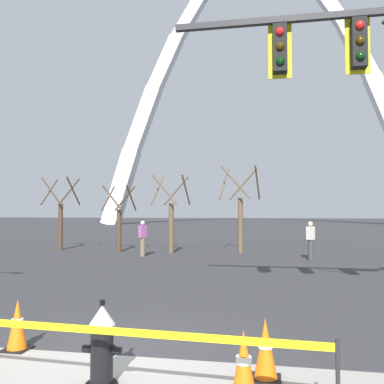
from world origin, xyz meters
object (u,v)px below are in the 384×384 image
Objects in this scene: fire_hydrant at (102,345)px; pedestrian_walking_left at (311,240)px; traffic_cone_curb_edge at (244,365)px; pedestrian_standing_center at (143,238)px; traffic_cone_by_hydrant at (265,350)px; monument_arch at (258,103)px; traffic_cone_mid_sidewalk at (17,325)px.

pedestrian_walking_left is at bearing 75.75° from fire_hydrant.
traffic_cone_curb_edge is 14.70m from pedestrian_standing_center.
fire_hydrant is at bearing -163.33° from traffic_cone_by_hydrant.
fire_hydrant is 0.02× the size of monument_arch.
traffic_cone_curb_edge is at bearing -68.38° from pedestrian_standing_center.
traffic_cone_by_hydrant is at bearing -66.71° from pedestrian_standing_center.
monument_arch reaches higher than fire_hydrant.
pedestrian_walking_left is 7.24m from pedestrian_standing_center.
pedestrian_walking_left is at bearing 82.37° from traffic_cone_curb_edge.
traffic_cone_mid_sidewalk is 58.92m from monument_arch.
pedestrian_standing_center is (-7.24, 0.06, 0.00)m from pedestrian_walking_left.
fire_hydrant is 0.62× the size of pedestrian_standing_center.
monument_arch is 46.97m from pedestrian_walking_left.
fire_hydrant is 59.80m from monument_arch.
traffic_cone_by_hydrant and traffic_cone_mid_sidewalk have the same top height.
pedestrian_walking_left and pedestrian_standing_center have the same top height.
traffic_cone_mid_sidewalk is at bearing -91.63° from monument_arch.
traffic_cone_by_hydrant is at bearing -97.02° from pedestrian_walking_left.
fire_hydrant is 1.36× the size of traffic_cone_mid_sidewalk.
traffic_cone_by_hydrant is at bearing 69.17° from traffic_cone_curb_edge.
traffic_cone_mid_sidewalk is 12.84m from pedestrian_standing_center.
pedestrian_standing_center reaches higher than traffic_cone_by_hydrant.
monument_arch reaches higher than traffic_cone_mid_sidewalk.
traffic_cone_mid_sidewalk is (-1.71, 0.98, -0.11)m from fire_hydrant.
monument_arch is (-0.11, 57.26, 17.23)m from fire_hydrant.
pedestrian_standing_center is (-3.79, 13.64, 0.35)m from fire_hydrant.
fire_hydrant is 0.62× the size of pedestrian_walking_left.
traffic_cone_curb_edge is at bearing -97.63° from pedestrian_walking_left.
traffic_cone_by_hydrant is at bearing 16.67° from fire_hydrant.
traffic_cone_by_hydrant is 13.13m from pedestrian_walking_left.
pedestrian_standing_center reaches higher than fire_hydrant.
pedestrian_standing_center is (-5.41, 13.66, 0.46)m from traffic_cone_curb_edge.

